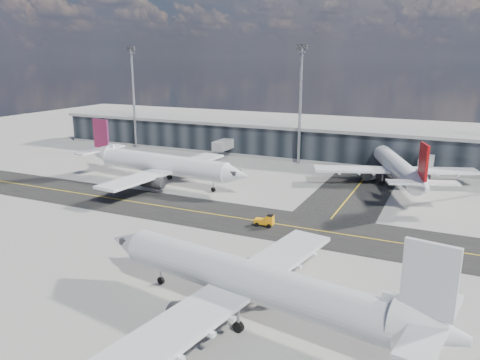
{
  "coord_description": "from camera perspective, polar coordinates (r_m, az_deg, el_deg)",
  "views": [
    {
      "loc": [
        35.11,
        -62.43,
        25.85
      ],
      "look_at": [
        1.72,
        9.41,
        5.0
      ],
      "focal_mm": 35.0,
      "sensor_mm": 36.0,
      "label": 1
    }
  ],
  "objects": [
    {
      "name": "airliner_redtail",
      "position": [
        101.51,
        18.65,
        1.46
      ],
      "size": [
        33.17,
        38.37,
        11.75
      ],
      "rotation": [
        0.0,
        0.0,
        0.36
      ],
      "color": "white",
      "rests_on": "ground"
    },
    {
      "name": "terminal_concourse",
      "position": [
        124.41,
        8.19,
        4.52
      ],
      "size": [
        152.0,
        19.8,
        8.8
      ],
      "color": "black",
      "rests_on": "ground"
    },
    {
      "name": "service_van",
      "position": [
        106.85,
        15.29,
        0.6
      ],
      "size": [
        4.6,
        5.51,
        1.4
      ],
      "primitive_type": "imported",
      "rotation": [
        0.0,
        0.0,
        0.54
      ],
      "color": "white",
      "rests_on": "ground"
    },
    {
      "name": "baggage_tug",
      "position": [
        73.93,
        3.2,
        -4.97
      ],
      "size": [
        3.08,
        1.7,
        1.88
      ],
      "rotation": [
        0.0,
        0.0,
        -1.52
      ],
      "color": "orange",
      "rests_on": "ground"
    },
    {
      "name": "floodlight_masts",
      "position": [
        116.33,
        7.36,
        9.57
      ],
      "size": [
        102.5,
        0.7,
        28.9
      ],
      "color": "gray",
      "rests_on": "ground"
    },
    {
      "name": "airliner_af",
      "position": [
        99.61,
        -9.62,
        1.93
      ],
      "size": [
        42.05,
        35.91,
        12.45
      ],
      "rotation": [
        0.0,
        0.0,
        -1.67
      ],
      "color": "white",
      "rests_on": "ground"
    },
    {
      "name": "ground",
      "position": [
        76.15,
        -4.18,
        -5.14
      ],
      "size": [
        300.0,
        300.0,
        0.0
      ],
      "primitive_type": "plane",
      "color": "gray",
      "rests_on": "ground"
    },
    {
      "name": "airliner_near",
      "position": [
        48.14,
        1.49,
        -12.29
      ],
      "size": [
        40.57,
        34.75,
        12.03
      ],
      "rotation": [
        0.0,
        0.0,
        1.4
      ],
      "color": "silver",
      "rests_on": "ground"
    },
    {
      "name": "taxiway_lanes",
      "position": [
        83.63,
        1.75,
        -3.26
      ],
      "size": [
        180.0,
        63.0,
        0.03
      ],
      "color": "black",
      "rests_on": "ground"
    }
  ]
}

